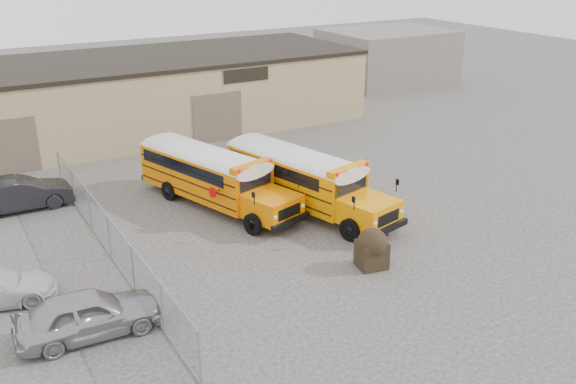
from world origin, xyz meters
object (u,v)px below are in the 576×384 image
school_bus_right (225,148)px  car_dark (20,194)px  car_silver (88,314)px  tarp_bundle (372,248)px  school_bus_left (141,148)px

school_bus_right → car_dark: 10.01m
school_bus_right → car_silver: (-9.77, -10.95, -0.82)m
tarp_bundle → car_silver: (-10.36, 0.81, -0.05)m
school_bus_left → tarp_bundle: school_bus_left is taller
school_bus_left → car_dark: (-6.25, -1.49, -0.79)m
school_bus_left → school_bus_right: (3.70, -2.27, 0.03)m
car_dark → tarp_bundle: bearing=-139.9°
car_dark → school_bus_right: bearing=-94.5°
school_bus_left → car_silver: 14.57m
car_silver → car_dark: car_dark is taller
car_dark → school_bus_left: bearing=-76.6°
school_bus_left → school_bus_right: 4.34m
school_bus_right → tarp_bundle: 11.80m
school_bus_left → school_bus_right: size_ratio=0.98×
school_bus_left → tarp_bundle: 14.69m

